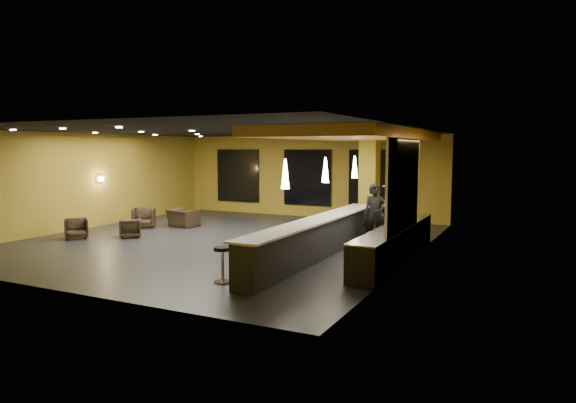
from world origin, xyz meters
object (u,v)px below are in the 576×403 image
at_px(bar_counter, 318,239).
at_px(armchair_a, 76,229).
at_px(bar_stool_0, 223,260).
at_px(bar_stool_4, 322,227).
at_px(armchair_d, 183,218).
at_px(prep_counter, 395,244).
at_px(pendant_0, 285,174).
at_px(staff_a, 375,215).
at_px(armchair_b, 130,228).
at_px(pendant_1, 325,170).
at_px(pendant_2, 355,167).
at_px(bar_stool_1, 258,249).
at_px(bar_stool_2, 283,239).
at_px(bar_stool_3, 296,234).
at_px(armchair_c, 144,218).
at_px(column, 369,183).
at_px(bar_stool_5, 332,220).
at_px(staff_b, 389,218).
at_px(staff_c, 399,215).

height_order(bar_counter, armchair_a, bar_counter).
height_order(bar_stool_0, bar_stool_4, bar_stool_0).
relative_size(bar_counter, armchair_d, 7.89).
distance_m(prep_counter, pendant_0, 3.73).
distance_m(pendant_0, staff_a, 4.57).
bearing_deg(armchair_b, pendant_1, 141.33).
bearing_deg(pendant_2, bar_stool_1, -98.31).
distance_m(staff_a, bar_stool_2, 3.40).
height_order(armchair_b, bar_stool_4, bar_stool_4).
xyz_separation_m(staff_a, bar_stool_3, (-1.85, -1.70, -0.48)).
bearing_deg(bar_stool_4, prep_counter, -29.04).
height_order(pendant_2, armchair_c, pendant_2).
bearing_deg(column, pendant_0, -90.00).
relative_size(armchair_c, bar_stool_5, 0.99).
xyz_separation_m(bar_stool_0, bar_stool_3, (-0.11, 4.00, -0.05)).
height_order(staff_b, bar_stool_4, staff_b).
distance_m(staff_a, armchair_a, 9.67).
bearing_deg(staff_a, staff_b, 54.73).
bearing_deg(armchair_d, pendant_1, 169.16).
distance_m(staff_c, bar_stool_0, 6.70).
bearing_deg(armchair_a, staff_a, -31.79).
bearing_deg(pendant_1, bar_counter, -90.00).
relative_size(pendant_2, staff_c, 0.39).
relative_size(pendant_1, bar_stool_0, 0.88).
relative_size(staff_b, armchair_b, 2.19).
bearing_deg(armchair_c, bar_stool_3, -44.71).
bearing_deg(armchair_d, bar_stool_2, 157.71).
bearing_deg(pendant_0, armchair_d, 144.65).
bearing_deg(column, pendant_1, -90.00).
distance_m(bar_stool_2, bar_stool_3, 1.29).
bearing_deg(bar_counter, staff_b, 70.44).
xyz_separation_m(pendant_0, armchair_d, (-6.67, 4.73, -2.02)).
height_order(column, armchair_b, column).
xyz_separation_m(armchair_c, bar_stool_1, (7.15, -3.95, 0.14)).
xyz_separation_m(bar_stool_3, bar_stool_4, (0.23, 1.44, 0.03)).
height_order(pendant_1, staff_b, pendant_1).
distance_m(bar_counter, prep_counter, 2.06).
bearing_deg(prep_counter, armchair_b, -177.22).
relative_size(column, bar_stool_4, 4.61).
relative_size(staff_b, armchair_c, 1.87).
bearing_deg(column, armchair_d, -164.34).
bearing_deg(armchair_d, armchair_c, 40.92).
xyz_separation_m(staff_a, bar_stool_0, (-1.74, -5.69, -0.43)).
distance_m(armchair_c, bar_stool_4, 7.18).
bearing_deg(bar_counter, column, 90.00).
bearing_deg(bar_stool_1, bar_stool_0, -93.65).
height_order(pendant_2, armchair_a, pendant_2).
height_order(pendant_0, bar_stool_0, pendant_0).
relative_size(pendant_2, bar_stool_2, 0.81).
height_order(pendant_0, armchair_a, pendant_0).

